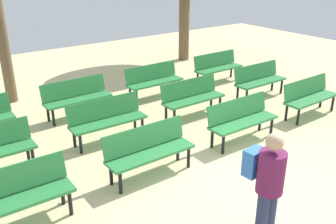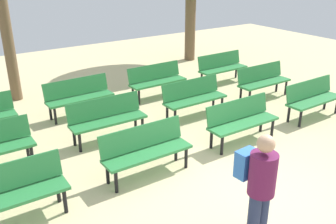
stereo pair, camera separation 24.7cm
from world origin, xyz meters
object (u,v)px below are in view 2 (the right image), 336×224
object	(u,v)px
bench_r0_c3	(312,97)
bench_r0_c0	(9,191)
bench_r1_c3	(263,79)
bench_r0_c2	(241,119)
bench_r2_c3	(222,66)
bench_r0_c1	(146,148)
visitor_with_backpack	(259,186)
bench_r1_c1	(107,117)
bench_r1_c2	(194,96)
bench_r2_c1	(79,95)
bench_r2_c2	(157,79)

from	to	relation	value
bench_r0_c3	bench_r0_c0	bearing A→B (deg)	179.45
bench_r0_c0	bench_r1_c3	size ratio (longest dim) A/B	1.00
bench_r0_c2	bench_r2_c3	distance (m)	3.96
bench_r0_c1	bench_r0_c3	size ratio (longest dim) A/B	1.00
bench_r0_c3	visitor_with_backpack	size ratio (longest dim) A/B	0.97
bench_r1_c1	bench_r1_c2	size ratio (longest dim) A/B	1.01
bench_r2_c1	bench_r2_c3	world-z (taller)	same
bench_r0_c2	bench_r2_c1	xyz separation A→B (m)	(-2.20, 3.22, 0.00)
visitor_with_backpack	bench_r1_c2	bearing A→B (deg)	-120.88
bench_r0_c1	bench_r1_c1	world-z (taller)	same
bench_r0_c2	bench_r2_c1	world-z (taller)	same
bench_r2_c2	visitor_with_backpack	xyz separation A→B (m)	(-2.03, -5.57, 0.43)
bench_r1_c1	visitor_with_backpack	bearing A→B (deg)	-85.95
bench_r0_c0	bench_r2_c1	bearing A→B (deg)	55.06
visitor_with_backpack	bench_r0_c3	bearing A→B (deg)	-155.18
bench_r0_c3	bench_r0_c1	bearing A→B (deg)	179.20
bench_r0_c1	bench_r1_c1	size ratio (longest dim) A/B	1.00
bench_r0_c3	bench_r2_c3	world-z (taller)	same
bench_r1_c3	bench_r2_c3	xyz separation A→B (m)	(-0.03, 1.61, 0.00)
bench_r1_c3	bench_r2_c3	distance (m)	1.61
bench_r0_c1	visitor_with_backpack	xyz separation A→B (m)	(0.24, -2.34, 0.43)
bench_r0_c2	bench_r1_c3	distance (m)	2.84
bench_r0_c1	bench_r2_c2	xyz separation A→B (m)	(2.28, 3.23, 0.00)
bench_r1_c3	bench_r2_c3	world-z (taller)	same
visitor_with_backpack	bench_r2_c2	bearing A→B (deg)	-113.57
bench_r0_c1	bench_r0_c0	bearing A→B (deg)	-179.06
bench_r2_c3	bench_r0_c0	bearing A→B (deg)	-155.15
bench_r0_c1	bench_r2_c3	distance (m)	5.59
bench_r2_c3	visitor_with_backpack	world-z (taller)	visitor_with_backpack
bench_r1_c1	bench_r1_c2	bearing A→B (deg)	0.61
bench_r0_c1	bench_r2_c3	size ratio (longest dim) A/B	1.00
bench_r0_c0	bench_r2_c1	size ratio (longest dim) A/B	1.00
bench_r0_c3	bench_r1_c3	distance (m)	1.59
bench_r0_c0	bench_r1_c1	distance (m)	2.84
bench_r2_c1	bench_r1_c1	bearing A→B (deg)	-92.13
bench_r0_c2	bench_r2_c3	bearing A→B (deg)	54.70
bench_r0_c0	bench_r0_c3	bearing A→B (deg)	0.91
bench_r0_c2	bench_r0_c3	size ratio (longest dim) A/B	1.00
bench_r0_c1	bench_r2_c1	xyz separation A→B (m)	(0.06, 3.22, 0.00)
bench_r2_c1	bench_r1_c3	bearing A→B (deg)	-21.07
bench_r0_c2	visitor_with_backpack	world-z (taller)	visitor_with_backpack
bench_r0_c1	bench_r1_c2	distance (m)	2.79
bench_r0_c3	bench_r2_c1	xyz separation A→B (m)	(-4.51, 3.22, 0.00)
bench_r2_c3	bench_r0_c2	bearing A→B (deg)	-126.28
bench_r0_c0	bench_r2_c1	world-z (taller)	same
bench_r0_c3	visitor_with_backpack	bearing A→B (deg)	-152.38
bench_r0_c3	bench_r1_c2	world-z (taller)	same
bench_r2_c1	visitor_with_backpack	xyz separation A→B (m)	(0.18, -5.56, 0.43)
bench_r0_c0	visitor_with_backpack	world-z (taller)	visitor_with_backpack
bench_r0_c2	visitor_with_backpack	bearing A→B (deg)	-130.27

